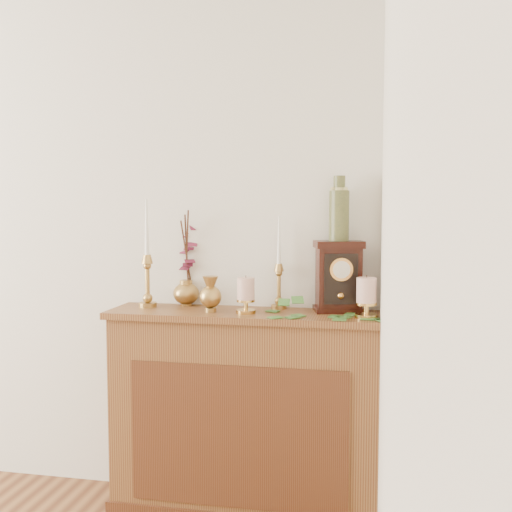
% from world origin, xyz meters
% --- Properties ---
extents(console_shelf, '(1.24, 0.34, 0.93)m').
position_xyz_m(console_shelf, '(1.40, 2.10, 0.44)').
color(console_shelf, brown).
rests_on(console_shelf, ground).
extents(candlestick_left, '(0.08, 0.08, 0.50)m').
position_xyz_m(candlestick_left, '(0.93, 2.13, 1.10)').
color(candlestick_left, '#AF9046').
rests_on(candlestick_left, console_shelf).
extents(candlestick_center, '(0.07, 0.07, 0.43)m').
position_xyz_m(candlestick_center, '(1.54, 2.21, 1.07)').
color(candlestick_center, '#AF9046').
rests_on(candlestick_center, console_shelf).
extents(bud_vase, '(0.10, 0.10, 0.16)m').
position_xyz_m(bud_vase, '(1.25, 2.06, 1.01)').
color(bud_vase, '#AF9046').
rests_on(bud_vase, console_shelf).
extents(ginger_jar, '(0.19, 0.20, 0.46)m').
position_xyz_m(ginger_jar, '(1.09, 2.24, 1.13)').
color(ginger_jar, '#AF9046').
rests_on(ginger_jar, console_shelf).
extents(pillar_candle_left, '(0.09, 0.09, 0.17)m').
position_xyz_m(pillar_candle_left, '(1.42, 2.06, 1.02)').
color(pillar_candle_left, gold).
rests_on(pillar_candle_left, console_shelf).
extents(pillar_candle_right, '(0.09, 0.09, 0.18)m').
position_xyz_m(pillar_candle_right, '(1.94, 2.04, 1.03)').
color(pillar_candle_right, gold).
rests_on(pillar_candle_right, console_shelf).
extents(ivy_garland, '(0.52, 0.24, 0.09)m').
position_xyz_m(ivy_garland, '(1.77, 2.02, 0.95)').
color(ivy_garland, '#386B28').
rests_on(ivy_garland, console_shelf).
extents(mantel_clock, '(0.24, 0.19, 0.32)m').
position_xyz_m(mantel_clock, '(1.81, 2.18, 1.09)').
color(mantel_clock, black).
rests_on(mantel_clock, console_shelf).
extents(ceramic_vase, '(0.09, 0.09, 0.29)m').
position_xyz_m(ceramic_vase, '(1.81, 2.18, 1.38)').
color(ceramic_vase, '#1A3424').
rests_on(ceramic_vase, mantel_clock).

